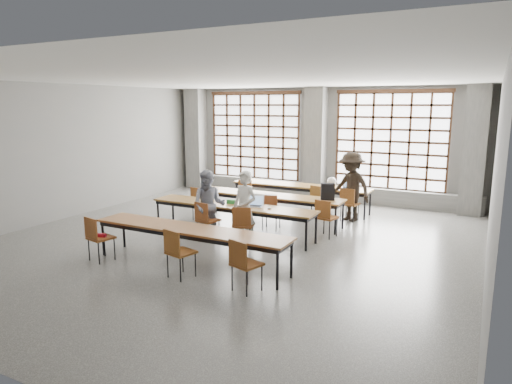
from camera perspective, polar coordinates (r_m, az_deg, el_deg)
floor at (r=10.09m, az=-3.13°, el=-6.25°), size 11.00×11.00×0.00m
ceiling at (r=9.66m, az=-3.35°, el=14.00°), size 11.00×11.00×0.00m
wall_back at (r=14.70m, az=7.81°, el=6.03°), size 10.00×0.00×10.00m
wall_left at (r=12.99m, az=-22.65°, el=4.66°), size 0.00×11.00×11.00m
wall_right at (r=8.38m, az=27.65°, el=1.25°), size 0.00×11.00×11.00m
column_left at (r=16.52m, az=-7.48°, el=6.57°), size 0.60×0.55×3.50m
column_mid at (r=14.43m, az=7.43°, el=5.96°), size 0.60×0.55×3.50m
column_right at (r=13.58m, az=25.62°, el=4.67°), size 0.60×0.55×3.50m
window_left at (r=15.51m, az=-0.17°, el=6.94°), size 3.32×0.12×3.00m
window_right at (r=14.01m, az=16.45°, el=6.07°), size 3.32×0.12×3.00m
sill_ledge at (r=14.71m, az=7.40°, el=0.15°), size 9.80×0.35×0.50m
desk_row_a at (r=12.98m, az=5.57°, el=0.61°), size 4.00×0.70×0.73m
desk_row_b at (r=11.59m, az=1.32°, el=-0.59°), size 4.00×0.70×0.73m
desk_row_c at (r=10.42m, az=-2.99°, el=-1.92°), size 4.00×0.70×0.73m
desk_row_d at (r=8.56m, az=-8.25°, el=-4.88°), size 4.00×0.70×0.73m
chair_back_left at (r=13.03m, az=-1.17°, el=0.12°), size 0.46×0.46×0.88m
chair_back_mid at (r=12.15m, az=7.88°, el=-0.77°), size 0.49×0.49×0.88m
chair_back_right at (r=11.92m, az=11.53°, el=-1.12°), size 0.47×0.47×0.88m
chair_mid_left at (r=11.88m, az=-7.02°, el=-1.02°), size 0.47×0.47×0.88m
chair_mid_centre at (r=10.89m, az=1.81°, el=-2.04°), size 0.48×0.49×0.88m
chair_mid_right at (r=10.39m, az=8.65°, el=-2.80°), size 0.49×0.50×0.88m
chair_front_left at (r=10.09m, az=-6.34°, el=-3.14°), size 0.50×0.50×0.88m
chair_front_right at (r=9.62m, az=-1.66°, el=-3.79°), size 0.52×0.53×0.88m
chair_near_left at (r=9.24m, az=-19.26°, el=-5.02°), size 0.50×0.50×0.88m
chair_near_mid at (r=8.01m, az=-9.79°, el=-6.99°), size 0.50×0.51×0.88m
chair_near_right at (r=7.33m, az=-1.60°, el=-8.53°), size 0.53×0.53×0.88m
student_male at (r=9.67m, az=-1.43°, el=-2.06°), size 0.65×0.49×1.61m
student_female at (r=10.13m, az=-5.89°, el=-1.67°), size 0.92×0.83×1.56m
student_back at (r=11.97m, az=11.81°, el=0.66°), size 1.32×1.07×1.79m
laptop_front at (r=10.23m, az=-0.09°, el=-1.42°), size 0.41×0.37×0.26m
laptop_back at (r=12.63m, az=11.48°, el=0.73°), size 0.38×0.33×0.26m
mouse at (r=9.94m, az=1.68°, el=-2.03°), size 0.10×0.07×0.04m
green_box at (r=10.48m, az=-3.01°, el=-1.22°), size 0.26×0.12×0.09m
phone at (r=10.23m, az=-2.41°, el=-1.74°), size 0.14×0.10×0.01m
paper_sheet_a at (r=11.89m, az=-1.17°, el=0.03°), size 0.34×0.27×0.00m
paper_sheet_b at (r=11.67m, az=-0.11°, el=-0.18°), size 0.36×0.33×0.00m
paper_sheet_c at (r=11.53m, az=1.76°, el=-0.31°), size 0.34×0.28×0.00m
backpack at (r=10.99m, az=8.95°, el=0.05°), size 0.37×0.31×0.40m
plastic_bag at (r=12.69m, az=9.44°, el=1.23°), size 0.31×0.28×0.29m
red_pouch at (r=9.29m, az=-18.82°, el=-5.14°), size 0.21×0.14×0.06m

